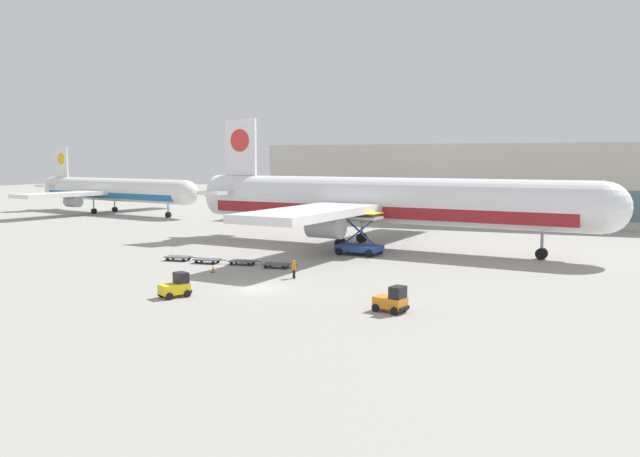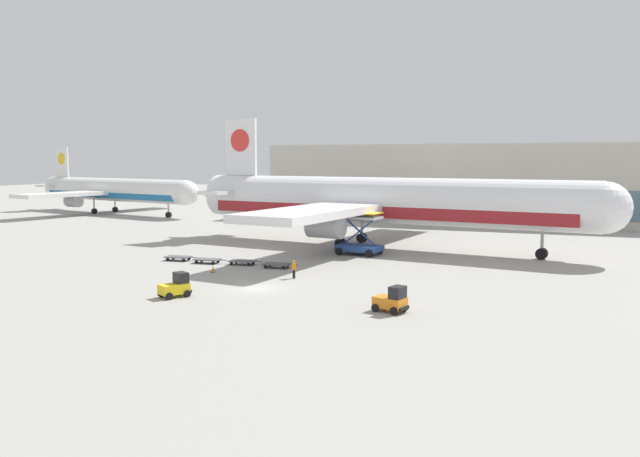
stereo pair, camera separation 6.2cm
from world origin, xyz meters
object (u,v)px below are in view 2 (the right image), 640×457
baggage_tug_far (392,300)px  airplane_distant (112,191)px  airplane_main (375,202)px  ground_crew_near (294,268)px  scissor_lift_loader (359,238)px  baggage_dolly_trail (277,264)px  baggage_tug_foreground (176,286)px  traffic_cone_near (213,269)px  baggage_dolly_third (242,261)px  baggage_dolly_second (207,260)px  baggage_dolly_lead (178,257)px

baggage_tug_far → airplane_distant: bearing=157.7°
airplane_main → airplane_distant: airplane_main is taller
airplane_main → ground_crew_near: size_ratio=33.21×
scissor_lift_loader → baggage_tug_far: size_ratio=2.03×
airplane_main → baggage_dolly_trail: bearing=-97.9°
scissor_lift_loader → baggage_tug_foreground: size_ratio=1.98×
airplane_main → baggage_tug_far: (10.32, -32.88, -4.96)m
baggage_tug_far → traffic_cone_near: 22.91m
baggage_tug_foreground → baggage_dolly_third: size_ratio=0.75×
scissor_lift_loader → baggage_dolly_second: size_ratio=1.49×
baggage_tug_foreground → ground_crew_near: (5.99, 10.78, 0.15)m
baggage_tug_foreground → baggage_dolly_lead: (-10.22, 16.01, -0.49)m
baggage_dolly_lead → baggage_dolly_second: (3.98, -0.45, 0.00)m
baggage_dolly_trail → baggage_dolly_second: bearing=174.6°
airplane_distant → baggage_dolly_lead: (47.38, -48.13, -4.40)m
airplane_main → traffic_cone_near: airplane_main is taller
airplane_distant → baggage_dolly_third: 73.55m
baggage_tug_far → ground_crew_near: bearing=158.6°
baggage_dolly_third → airplane_main: bearing=56.9°
baggage_tug_foreground → baggage_dolly_lead: baggage_tug_foreground is taller
baggage_dolly_lead → ground_crew_near: 17.05m
baggage_dolly_third → baggage_dolly_trail: same height
baggage_dolly_second → baggage_dolly_trail: same height
baggage_tug_far → baggage_dolly_lead: 31.79m
ground_crew_near → baggage_dolly_third: bearing=175.2°
scissor_lift_loader → baggage_dolly_second: bearing=-130.8°
airplane_main → airplane_distant: bearing=163.8°
scissor_lift_loader → baggage_dolly_third: 15.00m
baggage_dolly_trail → traffic_cone_near: (-4.94, -4.57, -0.03)m
traffic_cone_near → baggage_dolly_trail: bearing=42.8°
baggage_tug_far → baggage_dolly_third: 24.94m
baggage_tug_far → traffic_cone_near: baggage_tug_far is taller
baggage_tug_far → baggage_dolly_lead: bearing=169.7°
baggage_dolly_trail → scissor_lift_loader: bearing=60.8°
airplane_main → baggage_dolly_lead: (-17.79, -18.05, -5.45)m
baggage_tug_foreground → baggage_dolly_trail: 15.61m
airplane_distant → baggage_dolly_third: airplane_distant is taller
airplane_distant → baggage_tug_foreground: airplane_distant is taller
baggage_dolly_lead → baggage_dolly_third: 8.03m
airplane_distant → baggage_dolly_second: 70.83m
baggage_dolly_third → baggage_dolly_trail: (4.28, -0.51, 0.00)m
airplane_distant → baggage_tug_far: size_ratio=17.05×
baggage_tug_far → baggage_dolly_second: size_ratio=0.73×
baggage_tug_foreground → baggage_tug_far: (17.89, 1.17, 0.00)m
scissor_lift_loader → airplane_distant: bearing=159.1°
baggage_dolly_lead → baggage_dolly_trail: same height
baggage_tug_foreground → baggage_dolly_trail: size_ratio=0.75×
baggage_dolly_lead → baggage_dolly_third: bearing=-5.0°
airplane_distant → baggage_dolly_second: (51.36, -48.58, -4.40)m
baggage_dolly_second → ground_crew_near: ground_crew_near is taller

